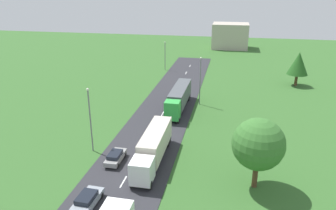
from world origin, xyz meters
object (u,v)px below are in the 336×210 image
car_second (87,200)px  tree_oak (258,144)px  lamppost_fourth (165,54)px  tree_birch (298,64)px  lamppost_third (200,79)px  distant_building (230,36)px  truck_third (179,97)px  truck_second (153,146)px  car_third (115,157)px  lamppost_second (90,117)px

car_second → tree_oak: tree_oak is taller
lamppost_fourth → tree_birch: size_ratio=1.00×
lamppost_third → distant_building: size_ratio=0.73×
truck_third → car_second: truck_third is taller
truck_second → car_third: 5.05m
car_third → tree_oak: (17.19, -1.95, 4.52)m
lamppost_third → lamppost_second: bearing=-120.2°
truck_third → lamppost_second: 20.40m
lamppost_second → lamppost_fourth: (0.53, 45.96, -0.75)m
car_third → car_second: bearing=-88.6°
car_second → lamppost_third: (8.02, 32.56, 4.25)m
lamppost_third → tree_oak: bearing=-70.7°
truck_second → car_second: 11.17m
car_second → lamppost_fourth: bearing=93.8°
car_third → lamppost_third: lamppost_third is taller
tree_birch → distant_building: bearing=109.7°
truck_third → car_third: bearing=-103.2°
lamppost_third → tree_oak: 27.11m
lamppost_fourth → tree_oak: bearing=-67.5°
car_third → lamppost_second: lamppost_second is taller
truck_third → tree_birch: size_ratio=1.90×
lamppost_second → distant_building: 83.39m
lamppost_fourth → tree_oak: size_ratio=0.92×
car_second → car_third: bearing=91.4°
lamppost_second → truck_third: bearing=63.8°
car_second → lamppost_second: size_ratio=0.48×
distant_building → tree_birch: bearing=-70.3°
car_third → lamppost_second: (-4.13, 2.36, 4.19)m
lamppost_fourth → tree_oak: (20.79, -50.27, 1.08)m
lamppost_second → tree_birch: lamppost_second is taller
distant_building → lamppost_second: bearing=-101.6°
car_second → tree_birch: 56.71m
car_second → car_third: size_ratio=1.02×
car_third → lamppost_second: size_ratio=0.47×
truck_third → car_third: size_ratio=3.40×
tree_birch → lamppost_fourth: bearing=165.7°
lamppost_fourth → truck_second: bearing=-80.0°
lamppost_third → distant_building: (4.34, 60.41, -0.73)m
car_second → tree_oak: (16.97, 6.97, 4.52)m
car_second → lamppost_second: (-4.35, 11.28, 4.20)m
truck_third → tree_birch: bearing=40.0°
truck_second → car_second: bearing=-113.8°
car_second → tree_oak: bearing=22.3°
distant_building → lamppost_third: bearing=-94.1°
car_third → tree_oak: 17.88m
car_second → distant_building: distant_building is taller
truck_second → lamppost_second: bearing=172.7°
truck_second → car_second: size_ratio=3.00×
lamppost_second → tree_oak: 21.75m
car_second → truck_second: bearing=66.2°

